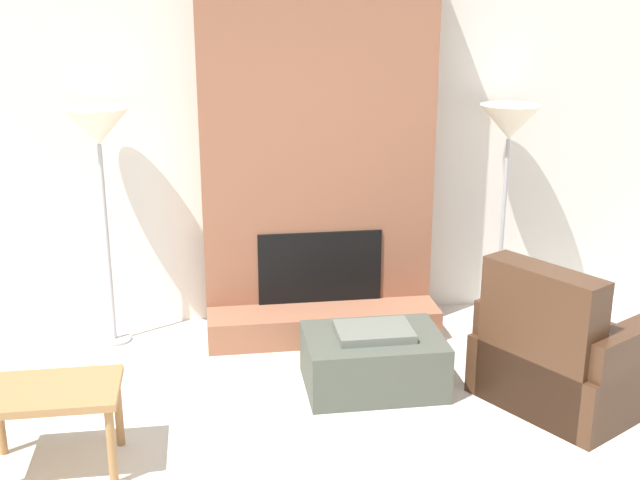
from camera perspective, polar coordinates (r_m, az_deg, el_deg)
The scene contains 7 objects.
wall_back at distance 5.76m, azimuth -0.48°, elevation 6.97°, with size 6.97×0.06×2.60m, color silver.
fireplace at distance 5.57m, azimuth -0.18°, elevation 5.48°, with size 1.61×0.65×2.60m.
ottoman at distance 4.95m, azimuth 3.81°, elevation -8.50°, with size 0.83×0.59×0.39m.
armchair at distance 4.94m, azimuth 16.94°, elevation -8.10°, with size 1.18×1.18×0.89m.
side_table at distance 4.27m, azimuth -18.63°, elevation -10.74°, with size 0.68×0.45×0.45m.
floor_lamp_left at distance 5.40m, azimuth -15.49°, elevation 7.25°, with size 0.42×0.42×1.62m.
floor_lamp_right at distance 5.76m, azimuth 13.31°, elevation 7.67°, with size 0.42×0.42×1.58m.
Camera 1 is at (-0.78, -2.64, 2.32)m, focal length 45.00 mm.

